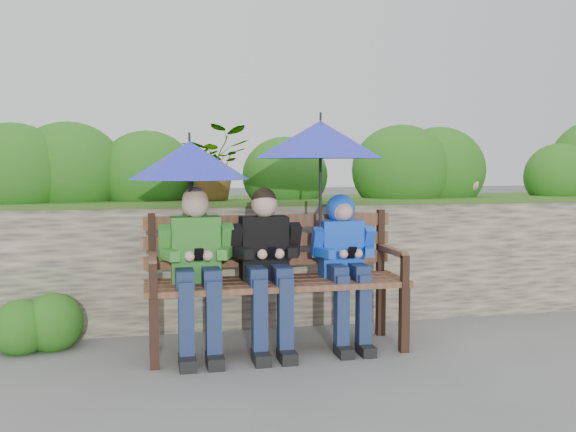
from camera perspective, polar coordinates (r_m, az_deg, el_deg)
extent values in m
plane|color=#60605E|center=(4.77, 0.27, -11.55)|extent=(60.00, 60.00, 0.00)
cube|color=#514C45|center=(5.38, -1.52, -4.23)|extent=(8.00, 0.40, 1.00)
cube|color=#376322|center=(5.32, -1.53, 1.21)|extent=(8.00, 0.42, 0.04)
cube|color=#376322|center=(6.55, -3.54, -2.80)|extent=(8.00, 2.00, 0.96)
ellipsoid|color=#2C6D17|center=(5.54, -18.92, 3.78)|extent=(0.90, 0.72, 0.81)
ellipsoid|color=#2C6D17|center=(5.50, -12.41, 3.64)|extent=(0.81, 0.65, 0.73)
ellipsoid|color=#2C6D17|center=(5.64, -0.26, 3.61)|extent=(0.76, 0.61, 0.68)
ellipsoid|color=#2C6D17|center=(5.89, 10.04, 4.03)|extent=(0.91, 0.73, 0.82)
ellipsoid|color=#2C6D17|center=(6.16, 13.25, 3.97)|extent=(0.90, 0.72, 0.81)
ellipsoid|color=#2C6D17|center=(6.70, 23.00, 3.28)|extent=(0.70, 0.56, 0.63)
ellipsoid|color=#2C6D17|center=(5.49, -23.27, 3.56)|extent=(0.87, 0.70, 0.79)
sphere|color=pink|center=(5.33, -17.28, 2.51)|extent=(0.14, 0.14, 0.14)
sphere|color=pink|center=(5.45, 0.38, 2.77)|extent=(0.14, 0.14, 0.14)
sphere|color=pink|center=(6.05, 15.95, 2.78)|extent=(0.14, 0.14, 0.14)
imported|color=#2C6D17|center=(5.34, -6.51, 4.71)|extent=(0.55, 0.48, 0.62)
imported|color=#2C6D17|center=(5.78, 10.61, 4.57)|extent=(0.33, 0.33, 0.60)
sphere|color=#2C6D17|center=(4.99, -20.19, -8.92)|extent=(0.43, 0.43, 0.43)
sphere|color=#2C6D17|center=(4.98, -22.68, -9.17)|extent=(0.40, 0.40, 0.40)
cube|color=black|center=(4.31, -11.81, -10.22)|extent=(0.06, 0.06, 0.46)
cube|color=black|center=(4.76, -11.89, -8.80)|extent=(0.06, 0.06, 0.46)
cube|color=black|center=(4.66, 10.28, -9.06)|extent=(0.06, 0.06, 0.46)
cube|color=black|center=(5.08, 8.23, -7.88)|extent=(0.06, 0.06, 0.46)
cube|color=brown|center=(4.38, -0.41, -6.48)|extent=(1.86, 0.10, 0.04)
cube|color=brown|center=(4.51, -0.77, -6.16)|extent=(1.86, 0.10, 0.04)
cube|color=brown|center=(4.64, -1.11, -5.86)|extent=(1.86, 0.10, 0.04)
cube|color=brown|center=(4.77, -1.43, -5.57)|extent=(1.86, 0.10, 0.04)
cube|color=black|center=(4.69, -12.00, -2.91)|extent=(0.05, 0.05, 0.52)
cube|color=brown|center=(4.45, -11.95, -3.73)|extent=(0.05, 0.48, 0.04)
cube|color=black|center=(4.23, -11.89, -5.70)|extent=(0.05, 0.05, 0.23)
cube|color=black|center=(5.01, 8.22, -2.37)|extent=(0.05, 0.05, 0.52)
cube|color=brown|center=(4.79, 9.29, -3.09)|extent=(0.05, 0.48, 0.04)
cube|color=black|center=(4.59, 10.35, -4.87)|extent=(0.05, 0.05, 0.23)
cube|color=brown|center=(4.80, -1.57, -3.88)|extent=(1.86, 0.04, 0.09)
cube|color=brown|center=(4.78, -1.57, -2.17)|extent=(1.86, 0.04, 0.09)
cube|color=brown|center=(4.77, -1.58, -0.45)|extent=(1.86, 0.04, 0.09)
cube|color=#3B7731|center=(4.55, -8.22, -2.92)|extent=(0.34, 0.20, 0.46)
sphere|color=#CCA592|center=(4.50, -8.25, 1.02)|extent=(0.19, 0.19, 0.19)
sphere|color=tan|center=(4.51, -8.26, 1.44)|extent=(0.18, 0.18, 0.18)
cube|color=navy|center=(4.41, -9.20, -5.40)|extent=(0.12, 0.32, 0.12)
cube|color=navy|center=(4.32, -9.02, -9.47)|extent=(0.10, 0.11, 0.56)
cube|color=black|center=(4.33, -8.93, -12.78)|extent=(0.11, 0.22, 0.08)
cube|color=navy|center=(4.43, -6.87, -5.34)|extent=(0.12, 0.32, 0.12)
cube|color=navy|center=(4.33, -6.62, -9.39)|extent=(0.10, 0.11, 0.56)
cube|color=black|center=(4.34, -6.50, -12.69)|extent=(0.11, 0.22, 0.08)
cube|color=#3B7731|center=(4.48, -10.92, -2.31)|extent=(0.08, 0.18, 0.25)
cube|color=#3B7731|center=(4.36, -10.46, -3.41)|extent=(0.13, 0.21, 0.07)
sphere|color=#CCA592|center=(4.28, -8.74, -3.55)|extent=(0.07, 0.07, 0.07)
cube|color=#3B7731|center=(4.51, -5.46, -2.19)|extent=(0.08, 0.18, 0.25)
cube|color=#3B7731|center=(4.39, -5.63, -3.30)|extent=(0.13, 0.21, 0.07)
sphere|color=#CCA592|center=(4.29, -7.14, -3.51)|extent=(0.07, 0.07, 0.07)
cube|color=black|center=(4.27, -7.93, -3.41)|extent=(0.06, 0.07, 0.09)
cube|color=black|center=(4.61, -2.16, -2.82)|extent=(0.33, 0.20, 0.45)
sphere|color=#CCA592|center=(4.56, -2.13, 1.01)|extent=(0.19, 0.19, 0.19)
sphere|color=black|center=(4.57, -2.15, 1.43)|extent=(0.18, 0.18, 0.18)
cube|color=navy|center=(4.47, -2.91, -5.23)|extent=(0.12, 0.31, 0.12)
cube|color=navy|center=(4.38, -2.54, -9.22)|extent=(0.10, 0.11, 0.56)
cube|color=black|center=(4.39, -2.39, -12.48)|extent=(0.11, 0.22, 0.08)
cube|color=navy|center=(4.50, -0.68, -5.15)|extent=(0.12, 0.31, 0.12)
cube|color=navy|center=(4.41, -0.25, -9.11)|extent=(0.10, 0.11, 0.56)
cube|color=black|center=(4.42, -0.08, -12.34)|extent=(0.11, 0.22, 0.08)
cube|color=black|center=(4.52, -4.69, -2.23)|extent=(0.08, 0.18, 0.25)
cube|color=black|center=(4.41, -4.07, -3.30)|extent=(0.13, 0.21, 0.07)
sphere|color=#CCA592|center=(4.35, -2.29, -3.42)|extent=(0.07, 0.07, 0.07)
cube|color=black|center=(4.60, 0.54, -2.10)|extent=(0.08, 0.18, 0.25)
cube|color=black|center=(4.48, 0.54, -3.17)|extent=(0.13, 0.21, 0.07)
sphere|color=#CCA592|center=(4.37, -0.77, -3.37)|extent=(0.07, 0.07, 0.07)
cube|color=black|center=(4.35, -1.50, -3.28)|extent=(0.06, 0.07, 0.09)
cube|color=blue|center=(4.75, 4.72, -2.85)|extent=(0.30, 0.18, 0.41)
sphere|color=#CCA592|center=(4.71, 4.81, 0.53)|extent=(0.17, 0.17, 0.17)
sphere|color=blue|center=(4.73, 4.71, 0.68)|extent=(0.21, 0.21, 0.21)
sphere|color=#CCA592|center=(4.67, 4.96, 0.37)|extent=(0.13, 0.13, 0.13)
cube|color=navy|center=(4.62, 4.28, -4.98)|extent=(0.11, 0.29, 0.11)
cube|color=navy|center=(4.54, 4.79, -8.76)|extent=(0.09, 0.10, 0.56)
cube|color=black|center=(4.55, 4.97, -11.89)|extent=(0.10, 0.20, 0.07)
cube|color=navy|center=(4.67, 6.18, -4.90)|extent=(0.11, 0.29, 0.11)
cube|color=navy|center=(4.59, 6.73, -8.62)|extent=(0.09, 0.10, 0.56)
cube|color=black|center=(4.60, 6.92, -11.72)|extent=(0.10, 0.20, 0.07)
cube|color=blue|center=(4.65, 2.62, -2.34)|extent=(0.07, 0.16, 0.23)
cube|color=blue|center=(4.55, 3.33, -3.29)|extent=(0.11, 0.19, 0.06)
sphere|color=#CCA592|center=(4.51, 4.98, -3.38)|extent=(0.06, 0.06, 0.06)
cube|color=blue|center=(4.77, 7.09, -2.20)|extent=(0.07, 0.16, 0.23)
cube|color=blue|center=(4.66, 7.26, -3.14)|extent=(0.11, 0.19, 0.06)
sphere|color=#CCA592|center=(4.54, 6.27, -3.33)|extent=(0.06, 0.06, 0.06)
cube|color=black|center=(4.52, 5.67, -3.26)|extent=(0.06, 0.07, 0.09)
cone|color=#2029CB|center=(4.45, -8.74, 4.91)|extent=(0.83, 0.83, 0.26)
cylinder|color=black|center=(4.46, -8.76, 6.98)|extent=(0.02, 0.02, 0.06)
cylinder|color=black|center=(4.46, -8.69, 0.99)|extent=(0.02, 0.02, 0.61)
sphere|color=black|center=(4.49, -8.64, -2.90)|extent=(0.04, 0.04, 0.04)
cone|color=#2029CB|center=(4.62, 2.90, 6.80)|extent=(0.95, 0.95, 0.27)
cylinder|color=black|center=(4.63, 2.91, 8.83)|extent=(0.02, 0.02, 0.06)
cylinder|color=black|center=(4.62, 2.89, 2.22)|extent=(0.02, 0.02, 0.74)
sphere|color=black|center=(4.65, 2.87, -2.33)|extent=(0.04, 0.04, 0.04)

